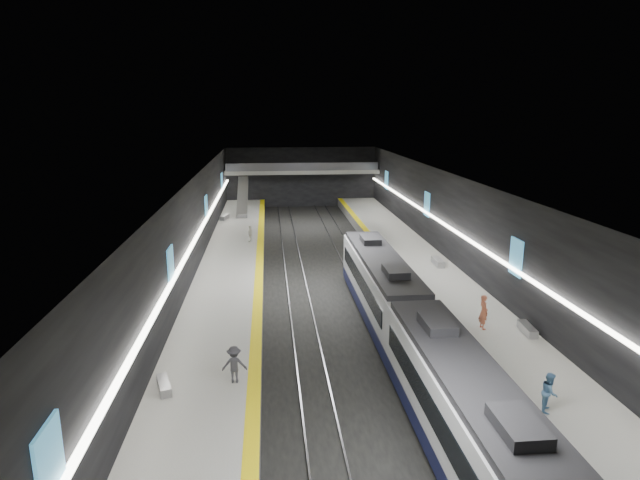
{
  "coord_description": "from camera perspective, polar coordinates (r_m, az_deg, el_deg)",
  "views": [
    {
      "loc": [
        -4.47,
        -36.9,
        12.95
      ],
      "look_at": [
        -0.22,
        6.64,
        2.2
      ],
      "focal_mm": 30.0,
      "sensor_mm": 36.0,
      "label": 1
    }
  ],
  "objects": [
    {
      "name": "bench_left_far",
      "position": [
        60.34,
        -10.15,
        2.41
      ],
      "size": [
        0.98,
        2.11,
        0.5
      ],
      "primitive_type": "cube",
      "rotation": [
        0.0,
        0.0,
        -0.21
      ],
      "color": "#99999E",
      "rests_on": "platform_left"
    },
    {
      "name": "cove_light_right",
      "position": [
        40.61,
        15.15,
        0.29
      ],
      "size": [
        0.25,
        68.6,
        0.12
      ],
      "primitive_type": "cube",
      "color": "white",
      "rests_on": "wall_right"
    },
    {
      "name": "mezzanine_bridge",
      "position": [
        70.42,
        -1.92,
        7.35
      ],
      "size": [
        20.0,
        3.0,
        1.5
      ],
      "color": "gray",
      "rests_on": "wall_left"
    },
    {
      "name": "passenger_left_a",
      "position": [
        49.62,
        -7.47,
        0.66
      ],
      "size": [
        0.64,
        0.97,
        1.53
      ],
      "primitive_type": "imported",
      "rotation": [
        0.0,
        0.0,
        -1.9
      ],
      "color": "silver",
      "rests_on": "platform_left"
    },
    {
      "name": "tactile_strip_left",
      "position": [
        38.79,
        -6.55,
        -4.2
      ],
      "size": [
        0.6,
        70.0,
        0.02
      ],
      "primitive_type": "cube",
      "color": "yellow",
      "rests_on": "platform_left"
    },
    {
      "name": "passenger_right_b",
      "position": [
        24.25,
        23.28,
        -14.71
      ],
      "size": [
        0.96,
        1.02,
        1.66
      ],
      "primitive_type": "imported",
      "rotation": [
        0.0,
        0.0,
        1.03
      ],
      "color": "#4F7BAB",
      "rests_on": "platform_right"
    },
    {
      "name": "ad_posters",
      "position": [
        39.09,
        1.12,
        1.32
      ],
      "size": [
        19.94,
        53.5,
        2.2
      ],
      "color": "#439BCA",
      "rests_on": "wall_left"
    },
    {
      "name": "cove_light_left",
      "position": [
        38.39,
        -13.39,
        -0.37
      ],
      "size": [
        0.25,
        68.6,
        0.12
      ],
      "primitive_type": "cube",
      "color": "white",
      "rests_on": "wall_left"
    },
    {
      "name": "platform_right",
      "position": [
        40.74,
        11.82,
        -4.29
      ],
      "size": [
        5.0,
        70.0,
        1.0
      ],
      "primitive_type": "cube",
      "color": "slate",
      "rests_on": "ground"
    },
    {
      "name": "ceiling",
      "position": [
        37.5,
        1.32,
        6.22
      ],
      "size": [
        20.0,
        70.0,
        0.04
      ],
      "primitive_type": "cube",
      "rotation": [
        3.14,
        0.0,
        0.0
      ],
      "color": "beige",
      "rests_on": "wall_left"
    },
    {
      "name": "tile_surface_left",
      "position": [
        38.91,
        -9.8,
        -4.28
      ],
      "size": [
        5.0,
        70.0,
        0.02
      ],
      "primitive_type": "cube",
      "color": "#ACACA7",
      "rests_on": "platform_left"
    },
    {
      "name": "bench_right_far",
      "position": [
        43.04,
        12.46,
        -2.3
      ],
      "size": [
        0.65,
        2.06,
        0.5
      ],
      "primitive_type": "cube",
      "rotation": [
        0.0,
        0.0,
        -0.04
      ],
      "color": "#99999E",
      "rests_on": "platform_right"
    },
    {
      "name": "escalator",
      "position": [
        63.77,
        -8.26,
        4.6
      ],
      "size": [
        1.2,
        7.5,
        3.92
      ],
      "primitive_type": "cube",
      "rotation": [
        0.44,
        0.0,
        0.0
      ],
      "color": "#99999E",
      "rests_on": "platform_left"
    },
    {
      "name": "train",
      "position": [
        27.36,
        9.78,
        -9.56
      ],
      "size": [
        2.69,
        30.04,
        3.6
      ],
      "color": "#10143B",
      "rests_on": "ground"
    },
    {
      "name": "rails",
      "position": [
        39.35,
        1.26,
        -5.32
      ],
      "size": [
        6.52,
        70.0,
        0.12
      ],
      "color": "gray",
      "rests_on": "ground"
    },
    {
      "name": "wall_back",
      "position": [
        72.6,
        -2.02,
        6.72
      ],
      "size": [
        20.0,
        0.04,
        8.0
      ],
      "primitive_type": "cube",
      "color": "black",
      "rests_on": "ground"
    },
    {
      "name": "ground",
      "position": [
        39.36,
        1.26,
        -5.41
      ],
      "size": [
        70.0,
        70.0,
        0.0
      ],
      "primitive_type": "plane",
      "color": "black",
      "rests_on": "ground"
    },
    {
      "name": "bench_left_near",
      "position": [
        25.13,
        -16.32,
        -14.67
      ],
      "size": [
        0.94,
        1.72,
        0.41
      ],
      "primitive_type": "cube",
      "rotation": [
        0.0,
        0.0,
        0.31
      ],
      "color": "#99999E",
      "rests_on": "platform_left"
    },
    {
      "name": "passenger_left_b",
      "position": [
        24.75,
        -9.13,
        -13.01
      ],
      "size": [
        1.12,
        0.66,
        1.72
      ],
      "primitive_type": "imported",
      "rotation": [
        0.0,
        0.0,
        3.13
      ],
      "color": "#3C3B42",
      "rests_on": "platform_left"
    },
    {
      "name": "wall_right",
      "position": [
        40.64,
        15.43,
        0.58
      ],
      "size": [
        0.04,
        70.0,
        8.0
      ],
      "primitive_type": "cube",
      "color": "black",
      "rests_on": "ground"
    },
    {
      "name": "passenger_right_a",
      "position": [
        31.26,
        17.04,
        -7.38
      ],
      "size": [
        0.52,
        0.75,
        1.96
      ],
      "primitive_type": "imported",
      "rotation": [
        0.0,
        0.0,
        1.64
      ],
      "color": "#D46E4F",
      "rests_on": "platform_right"
    },
    {
      "name": "bench_right_near",
      "position": [
        31.77,
        21.24,
        -8.85
      ],
      "size": [
        0.67,
        1.86,
        0.44
      ],
      "primitive_type": "cube",
      "rotation": [
        0.0,
        0.0,
        -0.09
      ],
      "color": "#99999E",
      "rests_on": "platform_right"
    },
    {
      "name": "platform_left",
      "position": [
        39.07,
        -9.77,
        -4.99
      ],
      "size": [
        5.0,
        70.0,
        1.0
      ],
      "primitive_type": "cube",
      "color": "slate",
      "rests_on": "ground"
    },
    {
      "name": "tile_surface_right",
      "position": [
        40.59,
        11.86,
        -3.61
      ],
      "size": [
        5.0,
        70.0,
        0.02
      ],
      "primitive_type": "cube",
      "color": "#ACACA7",
      "rests_on": "platform_right"
    },
    {
      "name": "tactile_strip_right",
      "position": [
        40.0,
        8.84,
        -3.72
      ],
      "size": [
        0.6,
        70.0,
        0.02
      ],
      "primitive_type": "cube",
      "color": "yellow",
      "rests_on": "platform_right"
    },
    {
      "name": "wall_left",
      "position": [
        38.38,
        -13.71,
        -0.08
      ],
      "size": [
        0.04,
        70.0,
        8.0
      ],
      "primitive_type": "cube",
      "color": "black",
      "rests_on": "ground"
    }
  ]
}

